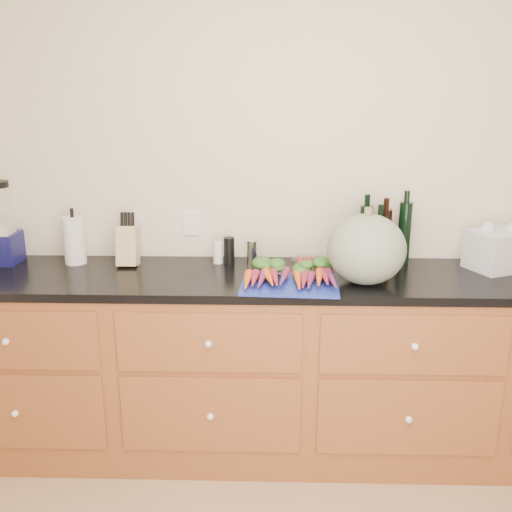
{
  "coord_description": "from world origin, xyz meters",
  "views": [
    {
      "loc": [
        -0.18,
        -1.31,
        1.78
      ],
      "look_at": [
        -0.25,
        1.2,
        1.06
      ],
      "focal_mm": 40.0,
      "sensor_mm": 36.0,
      "label": 1
    }
  ],
  "objects_px": {
    "paper_towel": "(74,240)",
    "tomato_box": "(309,257)",
    "knife_block": "(128,246)",
    "carrots": "(290,275)",
    "blender_appliance": "(0,228)",
    "cutting_board": "(290,284)",
    "squash": "(366,249)"
  },
  "relations": [
    {
      "from": "carrots",
      "to": "knife_block",
      "type": "distance_m",
      "value": 0.85
    },
    {
      "from": "paper_towel",
      "to": "tomato_box",
      "type": "relative_size",
      "value": 1.46
    },
    {
      "from": "blender_appliance",
      "to": "knife_block",
      "type": "relative_size",
      "value": 2.1
    },
    {
      "from": "cutting_board",
      "to": "squash",
      "type": "distance_m",
      "value": 0.38
    },
    {
      "from": "blender_appliance",
      "to": "tomato_box",
      "type": "height_order",
      "value": "blender_appliance"
    },
    {
      "from": "blender_appliance",
      "to": "paper_towel",
      "type": "bearing_deg",
      "value": 0.35
    },
    {
      "from": "carrots",
      "to": "paper_towel",
      "type": "bearing_deg",
      "value": 165.55
    },
    {
      "from": "cutting_board",
      "to": "tomato_box",
      "type": "distance_m",
      "value": 0.35
    },
    {
      "from": "carrots",
      "to": "tomato_box",
      "type": "height_order",
      "value": "tomato_box"
    },
    {
      "from": "blender_appliance",
      "to": "tomato_box",
      "type": "xyz_separation_m",
      "value": [
        1.56,
        0.01,
        -0.15
      ]
    },
    {
      "from": "squash",
      "to": "tomato_box",
      "type": "relative_size",
      "value": 2.17
    },
    {
      "from": "cutting_board",
      "to": "tomato_box",
      "type": "xyz_separation_m",
      "value": [
        0.11,
        0.33,
        0.03
      ]
    },
    {
      "from": "blender_appliance",
      "to": "carrots",
      "type": "bearing_deg",
      "value": -10.76
    },
    {
      "from": "blender_appliance",
      "to": "knife_block",
      "type": "xyz_separation_m",
      "value": [
        0.65,
        -0.02,
        -0.08
      ]
    },
    {
      "from": "knife_block",
      "to": "carrots",
      "type": "bearing_deg",
      "value": -17.83
    },
    {
      "from": "knife_block",
      "to": "tomato_box",
      "type": "distance_m",
      "value": 0.91
    },
    {
      "from": "knife_block",
      "to": "paper_towel",
      "type": "bearing_deg",
      "value": 175.88
    },
    {
      "from": "cutting_board",
      "to": "paper_towel",
      "type": "bearing_deg",
      "value": 163.53
    },
    {
      "from": "paper_towel",
      "to": "blender_appliance",
      "type": "bearing_deg",
      "value": -179.65
    },
    {
      "from": "carrots",
      "to": "blender_appliance",
      "type": "height_order",
      "value": "blender_appliance"
    },
    {
      "from": "cutting_board",
      "to": "carrots",
      "type": "height_order",
      "value": "carrots"
    },
    {
      "from": "blender_appliance",
      "to": "knife_block",
      "type": "bearing_deg",
      "value": -1.56
    },
    {
      "from": "tomato_box",
      "to": "squash",
      "type": "bearing_deg",
      "value": -49.9
    },
    {
      "from": "carrots",
      "to": "blender_appliance",
      "type": "distance_m",
      "value": 1.49
    },
    {
      "from": "squash",
      "to": "blender_appliance",
      "type": "bearing_deg",
      "value": 171.44
    },
    {
      "from": "blender_appliance",
      "to": "knife_block",
      "type": "distance_m",
      "value": 0.66
    },
    {
      "from": "paper_towel",
      "to": "tomato_box",
      "type": "height_order",
      "value": "paper_towel"
    },
    {
      "from": "cutting_board",
      "to": "paper_towel",
      "type": "height_order",
      "value": "paper_towel"
    },
    {
      "from": "blender_appliance",
      "to": "paper_towel",
      "type": "distance_m",
      "value": 0.38
    },
    {
      "from": "paper_towel",
      "to": "squash",
      "type": "bearing_deg",
      "value": -10.84
    },
    {
      "from": "carrots",
      "to": "squash",
      "type": "relative_size",
      "value": 1.19
    },
    {
      "from": "cutting_board",
      "to": "paper_towel",
      "type": "relative_size",
      "value": 1.81
    }
  ]
}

